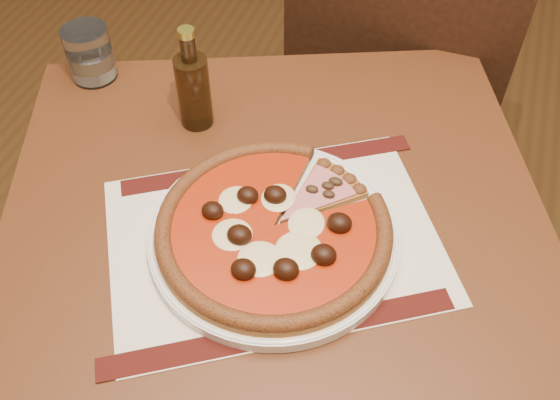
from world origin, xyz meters
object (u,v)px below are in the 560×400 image
object	(u,v)px
plate	(274,236)
water_glass	(90,54)
bottle	(193,88)
chair_far	(395,84)
table	(276,263)
pizza	(273,227)

from	to	relation	value
plate	water_glass	bearing A→B (deg)	149.67
bottle	plate	bearing A→B (deg)	-44.07
chair_far	water_glass	xyz separation A→B (m)	(-0.49, -0.41, 0.25)
plate	table	bearing A→B (deg)	104.31
table	bottle	bearing A→B (deg)	139.61
chair_far	water_glass	world-z (taller)	chair_far
chair_far	plate	distance (m)	0.70
table	bottle	xyz separation A→B (m)	(-0.19, 0.17, 0.17)
water_glass	pizza	bearing A→B (deg)	-30.39
table	water_glass	bearing A→B (deg)	152.37
chair_far	bottle	distance (m)	0.60
plate	pizza	world-z (taller)	pizza
chair_far	bottle	xyz separation A→B (m)	(-0.27, -0.46, 0.28)
table	plate	distance (m)	0.12
plate	chair_far	bearing A→B (deg)	84.17
table	pizza	size ratio (longest dim) A/B	3.17
water_glass	bottle	xyz separation A→B (m)	(0.22, -0.05, 0.02)
table	water_glass	world-z (taller)	water_glass
water_glass	chair_far	bearing A→B (deg)	39.70
plate	water_glass	world-z (taller)	water_glass
plate	pizza	bearing A→B (deg)	-112.96
chair_far	pizza	xyz separation A→B (m)	(-0.07, -0.66, 0.24)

